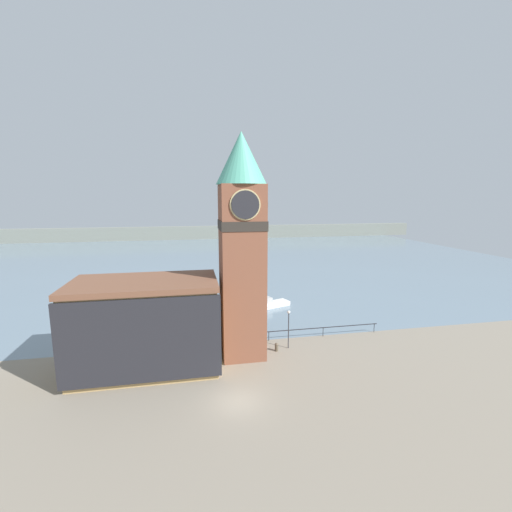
{
  "coord_description": "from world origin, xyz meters",
  "views": [
    {
      "loc": [
        -3.3,
        -24.38,
        15.78
      ],
      "look_at": [
        2.65,
        6.15,
        10.52
      ],
      "focal_mm": 24.0,
      "sensor_mm": 36.0,
      "label": 1
    }
  ],
  "objects": [
    {
      "name": "lamp_post",
      "position": [
        6.64,
        8.67,
        2.89
      ],
      "size": [
        0.32,
        0.32,
        4.16
      ],
      "color": "#2D2D33",
      "rests_on": "ground_plane"
    },
    {
      "name": "water",
      "position": [
        0.0,
        71.17,
        -0.0
      ],
      "size": [
        160.0,
        120.0,
        0.0
      ],
      "color": "slate",
      "rests_on": "ground_plane"
    },
    {
      "name": "far_shoreline",
      "position": [
        0.0,
        111.17,
        2.5
      ],
      "size": [
        180.0,
        3.0,
        5.0
      ],
      "color": "gray",
      "rests_on": "water"
    },
    {
      "name": "mooring_bollard_near",
      "position": [
        5.24,
        8.21,
        0.48
      ],
      "size": [
        0.38,
        0.38,
        0.89
      ],
      "color": "brown",
      "rests_on": "ground_plane"
    },
    {
      "name": "pier_railing",
      "position": [
        11.48,
        10.92,
        0.97
      ],
      "size": [
        13.49,
        0.08,
        1.09
      ],
      "color": "#232328",
      "rests_on": "ground_plane"
    },
    {
      "name": "boat_near",
      "position": [
        7.41,
        22.48,
        0.55
      ],
      "size": [
        6.76,
        4.11,
        1.52
      ],
      "rotation": [
        0.0,
        0.0,
        0.37
      ],
      "color": "silver",
      "rests_on": "water"
    },
    {
      "name": "ground_plane",
      "position": [
        0.0,
        0.0,
        0.0
      ],
      "size": [
        160.0,
        160.0,
        0.0
      ],
      "primitive_type": "plane",
      "color": "gray"
    },
    {
      "name": "clock_tower",
      "position": [
        1.65,
        8.19,
        11.62
      ],
      "size": [
        4.8,
        4.8,
        21.91
      ],
      "color": "brown",
      "rests_on": "ground_plane"
    },
    {
      "name": "pier_building",
      "position": [
        -7.53,
        7.15,
        4.21
      ],
      "size": [
        13.21,
        7.66,
        8.39
      ],
      "color": "tan",
      "rests_on": "ground_plane"
    }
  ]
}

